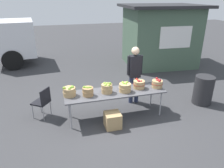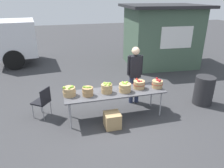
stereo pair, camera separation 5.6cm
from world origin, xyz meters
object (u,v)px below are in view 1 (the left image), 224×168
folding_chair (43,101)px  apple_basket_red_0 (139,84)px  market_table (115,93)px  apple_basket_green_0 (69,91)px  apple_basket_green_2 (107,88)px  vendor_adult (135,71)px  apple_basket_green_1 (88,91)px  produce_crate (113,120)px  apple_basket_green_3 (125,87)px  apple_basket_red_1 (157,83)px  trash_barrel (203,90)px

folding_chair → apple_basket_red_0: bearing=115.7°
market_table → apple_basket_green_0: apple_basket_green_0 is taller
apple_basket_green_2 → vendor_adult: bearing=32.2°
market_table → vendor_adult: (0.80, 0.64, 0.33)m
apple_basket_green_2 → apple_basket_red_0: (0.93, 0.05, -0.02)m
apple_basket_green_1 → apple_basket_green_2: size_ratio=0.96×
apple_basket_red_0 → vendor_adult: 0.63m
produce_crate → market_table: bearing=67.6°
apple_basket_green_3 → vendor_adult: bearing=52.4°
apple_basket_green_3 → vendor_adult: size_ratio=0.19×
apple_basket_red_1 → produce_crate: size_ratio=0.79×
apple_basket_green_2 → produce_crate: 0.84m
apple_basket_green_0 → apple_basket_green_3: apple_basket_green_0 is taller
apple_basket_green_2 → apple_basket_green_3: (0.48, -0.05, -0.01)m
apple_basket_green_2 → apple_basket_red_1: 1.44m
apple_basket_green_1 → apple_basket_red_0: 1.44m
apple_basket_red_0 → apple_basket_red_1: apple_basket_red_0 is taller
apple_basket_green_1 → apple_basket_red_1: apple_basket_green_1 is taller
apple_basket_green_0 → apple_basket_green_1: apple_basket_green_0 is taller
folding_chair → produce_crate: size_ratio=2.17×
apple_basket_green_3 → apple_basket_red_1: (0.96, 0.02, -0.00)m
apple_basket_green_0 → trash_barrel: apple_basket_green_0 is taller
apple_basket_green_0 → apple_basket_red_1: size_ratio=1.09×
market_table → apple_basket_green_2: (-0.22, -0.00, 0.17)m
market_table → produce_crate: bearing=-112.4°
apple_basket_red_1 → vendor_adult: vendor_adult is taller
apple_basket_green_3 → produce_crate: bearing=-136.6°
apple_basket_red_0 → produce_crate: apple_basket_red_0 is taller
market_table → folding_chair: size_ratio=3.14×
produce_crate → apple_basket_green_3: bearing=43.4°
apple_basket_green_3 → trash_barrel: size_ratio=0.38×
trash_barrel → apple_basket_green_2: bearing=-179.7°
apple_basket_green_2 → apple_basket_green_1: bearing=-175.6°
apple_basket_red_0 → vendor_adult: size_ratio=0.19×
apple_basket_green_0 → trash_barrel: 4.05m
vendor_adult → trash_barrel: 2.21m
apple_basket_green_3 → vendor_adult: (0.54, 0.70, 0.17)m
trash_barrel → produce_crate: size_ratio=2.24×
market_table → trash_barrel: size_ratio=3.04×
vendor_adult → produce_crate: size_ratio=4.47×
apple_basket_red_0 → folding_chair: size_ratio=0.38×
apple_basket_green_0 → produce_crate: apple_basket_green_0 is taller
apple_basket_red_1 → apple_basket_green_1: bearing=-179.8°
folding_chair → apple_basket_green_3: bearing=111.2°
apple_basket_green_2 → folding_chair: 1.78m
market_table → apple_basket_green_3: 0.31m
market_table → produce_crate: 0.74m
apple_basket_green_3 → apple_basket_red_1: apple_basket_green_3 is taller
apple_basket_green_0 → folding_chair: apple_basket_green_0 is taller
apple_basket_red_0 → vendor_adult: bearing=81.3°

